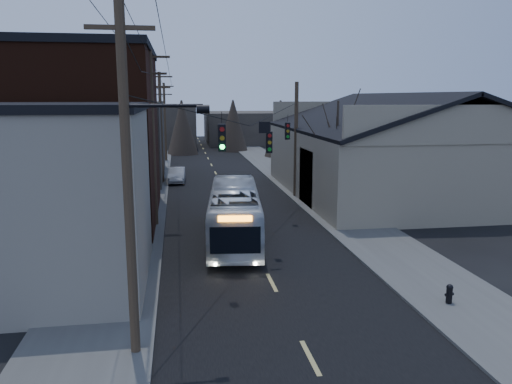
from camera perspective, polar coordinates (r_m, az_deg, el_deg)
road_surface at (r=41.69m, az=-3.81°, el=0.55°), size 9.00×110.00×0.02m
sidewalk_left at (r=41.62m, az=-12.76°, el=0.36°), size 4.00×110.00×0.12m
sidewalk_right at (r=42.73m, az=4.90°, el=0.86°), size 4.00×110.00×0.12m
building_clapboard at (r=20.95m, az=-23.66°, el=-0.92°), size 8.00×8.00×7.00m
building_brick at (r=31.61m, az=-20.66°, el=5.72°), size 10.00×12.00×10.00m
building_left_far at (r=47.39m, az=-16.11°, el=5.65°), size 9.00×14.00×7.00m
warehouse at (r=39.80m, az=15.85°, el=3.59°), size 16.16×20.60×7.73m
building_far_left at (r=76.03m, az=-10.79°, el=7.30°), size 10.00×12.00×6.00m
building_far_right at (r=81.70m, az=-1.45°, el=7.37°), size 12.00×14.00×5.00m
bare_tree at (r=32.70m, az=9.18°, el=3.96°), size 0.40×0.40×7.20m
utility_lines at (r=35.09m, az=-8.14°, el=6.67°), size 11.24×45.28×10.50m
bus at (r=26.08m, az=-2.48°, el=-2.40°), size 3.58×10.76×2.94m
parked_car at (r=44.49m, az=-9.02°, el=1.93°), size 1.55×4.01×1.30m
fire_hydrant at (r=19.56m, az=21.23°, el=-10.71°), size 0.34×0.24×0.71m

